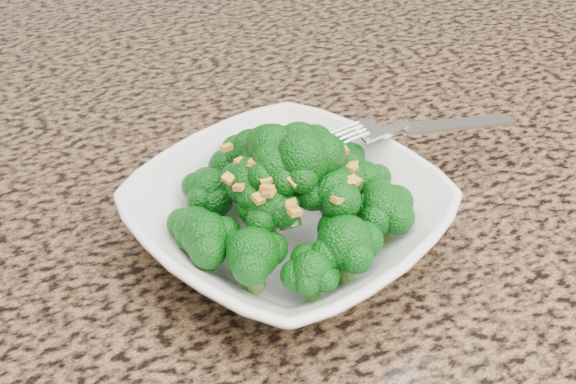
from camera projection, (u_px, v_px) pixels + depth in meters
name	position (u px, v px, depth m)	size (l,w,h in m)	color
granite_counter	(297.00, 158.00, 0.64)	(1.64, 1.04, 0.03)	brown
bowl	(288.00, 220.00, 0.51)	(0.21, 0.21, 0.05)	white
broccoli_pile	(288.00, 153.00, 0.47)	(0.18, 0.18, 0.06)	#0A570D
garlic_topping	(288.00, 107.00, 0.45)	(0.11, 0.11, 0.01)	gold
fork	(398.00, 128.00, 0.54)	(0.19, 0.03, 0.01)	silver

